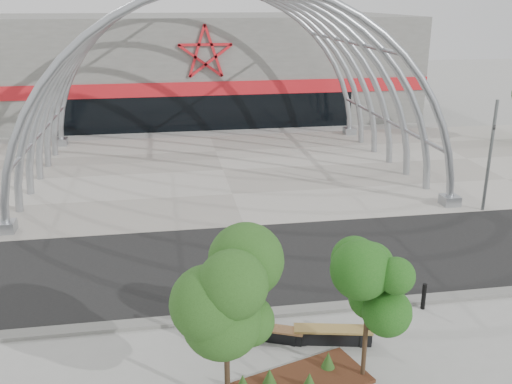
% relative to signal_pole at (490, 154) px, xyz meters
% --- Properties ---
extents(ground, '(140.00, 140.00, 0.00)m').
position_rel_signal_pole_xyz_m(ground, '(-11.20, -7.13, -2.70)').
color(ground, '#9B9B96').
rests_on(ground, ground).
extents(road, '(140.00, 7.00, 0.02)m').
position_rel_signal_pole_xyz_m(road, '(-11.20, -3.63, -2.69)').
color(road, black).
rests_on(road, ground).
extents(forecourt, '(60.00, 17.00, 0.04)m').
position_rel_signal_pole_xyz_m(forecourt, '(-11.20, 8.37, -2.68)').
color(forecourt, '#9C968D').
rests_on(forecourt, ground).
extents(kerb, '(60.00, 0.50, 0.12)m').
position_rel_signal_pole_xyz_m(kerb, '(-11.20, -7.38, -2.64)').
color(kerb, slate).
rests_on(kerb, ground).
extents(arena_building, '(34.00, 15.24, 8.00)m').
position_rel_signal_pole_xyz_m(arena_building, '(-11.20, 26.32, 1.29)').
color(arena_building, slate).
rests_on(arena_building, ground).
extents(vault_canopy, '(20.80, 15.80, 20.36)m').
position_rel_signal_pole_xyz_m(vault_canopy, '(-11.20, 8.37, -2.69)').
color(vault_canopy, '#9A9FA4').
rests_on(vault_canopy, ground).
extents(signal_pole, '(0.17, 0.73, 5.17)m').
position_rel_signal_pole_xyz_m(signal_pole, '(0.00, 0.00, 0.00)').
color(signal_pole, slate).
rests_on(signal_pole, ground).
extents(street_tree_0, '(1.85, 1.85, 4.23)m').
position_rel_signal_pole_xyz_m(street_tree_0, '(-13.26, -11.33, 0.34)').
color(street_tree_0, black).
rests_on(street_tree_0, ground).
extents(street_tree_1, '(1.52, 1.52, 3.60)m').
position_rel_signal_pole_xyz_m(street_tree_1, '(-9.66, -10.82, -0.12)').
color(street_tree_1, '#312112').
rests_on(street_tree_1, ground).
extents(bench_0, '(1.96, 1.14, 0.41)m').
position_rel_signal_pole_xyz_m(bench_0, '(-11.72, -8.73, -2.50)').
color(bench_0, black).
rests_on(bench_0, ground).
extents(bench_1, '(2.28, 0.94, 0.47)m').
position_rel_signal_pole_xyz_m(bench_1, '(-9.98, -9.17, -2.47)').
color(bench_1, black).
rests_on(bench_1, ground).
extents(bollard_0, '(0.16, 0.16, 0.98)m').
position_rel_signal_pole_xyz_m(bollard_0, '(-14.09, -8.23, -2.21)').
color(bollard_0, black).
rests_on(bollard_0, ground).
extents(bollard_1, '(0.17, 0.17, 1.03)m').
position_rel_signal_pole_xyz_m(bollard_1, '(-12.88, -9.20, -2.19)').
color(bollard_1, black).
rests_on(bollard_1, ground).
extents(bollard_2, '(0.14, 0.14, 0.88)m').
position_rel_signal_pole_xyz_m(bollard_2, '(-12.17, -8.91, -2.26)').
color(bollard_2, black).
rests_on(bollard_2, ground).
extents(bollard_3, '(0.15, 0.15, 0.95)m').
position_rel_signal_pole_xyz_m(bollard_3, '(-8.94, -9.38, -2.23)').
color(bollard_3, black).
rests_on(bollard_3, ground).
extents(bollard_4, '(0.14, 0.14, 0.87)m').
position_rel_signal_pole_xyz_m(bollard_4, '(-6.60, -7.83, -2.27)').
color(bollard_4, black).
rests_on(bollard_4, ground).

